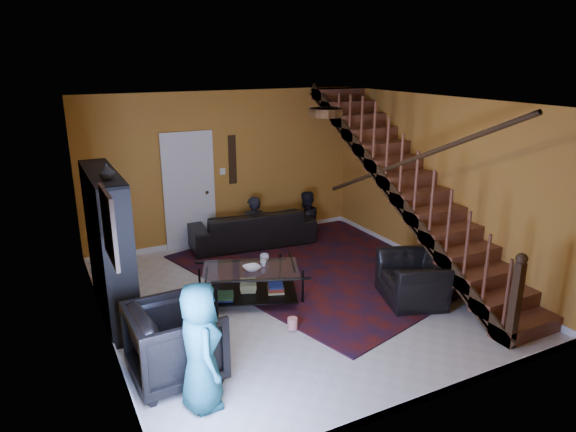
# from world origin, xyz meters

# --- Properties ---
(floor) EXTENTS (5.50, 5.50, 0.00)m
(floor) POSITION_xyz_m (0.00, 0.00, 0.00)
(floor) COLOR beige
(floor) RESTS_ON ground
(room) EXTENTS (5.50, 5.50, 5.50)m
(room) POSITION_xyz_m (-1.33, 1.33, 0.05)
(room) COLOR #AF6B27
(room) RESTS_ON ground
(staircase) EXTENTS (0.95, 5.02, 3.18)m
(staircase) POSITION_xyz_m (2.12, -0.00, 1.40)
(staircase) COLOR brown
(staircase) RESTS_ON floor
(bookshelf) EXTENTS (0.35, 1.80, 2.00)m
(bookshelf) POSITION_xyz_m (-2.40, 0.60, 0.96)
(bookshelf) COLOR black
(bookshelf) RESTS_ON floor
(door) EXTENTS (0.82, 0.05, 2.05)m
(door) POSITION_xyz_m (-0.70, 2.73, 1.02)
(door) COLOR silver
(door) RESTS_ON floor
(framed_picture) EXTENTS (0.04, 0.74, 0.74)m
(framed_picture) POSITION_xyz_m (-2.57, -0.90, 1.75)
(framed_picture) COLOR maroon
(framed_picture) RESTS_ON room
(wall_hanging) EXTENTS (0.14, 0.03, 0.90)m
(wall_hanging) POSITION_xyz_m (0.15, 2.73, 1.55)
(wall_hanging) COLOR black
(wall_hanging) RESTS_ON room
(ceiling_fixture) EXTENTS (0.40, 0.40, 0.10)m
(ceiling_fixture) POSITION_xyz_m (0.00, -0.80, 2.74)
(ceiling_fixture) COLOR #3F2814
(ceiling_fixture) RESTS_ON room
(rug) EXTENTS (4.82, 5.20, 0.02)m
(rug) POSITION_xyz_m (1.10, 0.81, 0.01)
(rug) COLOR #43100C
(rug) RESTS_ON floor
(sofa) EXTENTS (2.36, 1.12, 0.67)m
(sofa) POSITION_xyz_m (0.32, 2.30, 0.33)
(sofa) COLOR black
(sofa) RESTS_ON floor
(armchair_left) EXTENTS (0.97, 0.95, 0.86)m
(armchair_left) POSITION_xyz_m (-2.05, -1.16, 0.43)
(armchair_left) COLOR black
(armchair_left) RESTS_ON floor
(armchair_right) EXTENTS (1.15, 1.23, 0.66)m
(armchair_right) POSITION_xyz_m (1.50, -0.90, 0.33)
(armchair_right) COLOR black
(armchair_right) RESTS_ON floor
(person_adult_a) EXTENTS (0.53, 0.38, 1.36)m
(person_adult_a) POSITION_xyz_m (0.38, 2.35, 0.23)
(person_adult_a) COLOR black
(person_adult_a) RESTS_ON sofa
(person_adult_b) EXTENTS (0.71, 0.58, 1.32)m
(person_adult_b) POSITION_xyz_m (1.50, 2.35, 0.21)
(person_adult_b) COLOR black
(person_adult_b) RESTS_ON sofa
(person_child) EXTENTS (0.45, 0.67, 1.34)m
(person_child) POSITION_xyz_m (-1.95, -1.75, 0.67)
(person_child) COLOR #1C596C
(person_child) RESTS_ON armchair_left
(coffee_table) EXTENTS (1.53, 1.22, 0.51)m
(coffee_table) POSITION_xyz_m (-0.62, 0.12, 0.30)
(coffee_table) COLOR black
(coffee_table) RESTS_ON floor
(cup_a) EXTENTS (0.16, 0.16, 0.10)m
(cup_a) POSITION_xyz_m (-0.32, 0.31, 0.56)
(cup_a) COLOR #999999
(cup_a) RESTS_ON coffee_table
(cup_b) EXTENTS (0.10, 0.10, 0.09)m
(cup_b) POSITION_xyz_m (-0.42, 0.14, 0.55)
(cup_b) COLOR #999999
(cup_b) RESTS_ON coffee_table
(bowl) EXTENTS (0.25, 0.25, 0.06)m
(bowl) POSITION_xyz_m (-0.62, 0.08, 0.54)
(bowl) COLOR #999999
(bowl) RESTS_ON coffee_table
(vase) EXTENTS (0.18, 0.18, 0.19)m
(vase) POSITION_xyz_m (-2.41, 0.10, 2.10)
(vase) COLOR #999999
(vase) RESTS_ON bookshelf
(popcorn_bucket) EXTENTS (0.13, 0.13, 0.15)m
(popcorn_bucket) POSITION_xyz_m (-0.46, -0.85, 0.09)
(popcorn_bucket) COLOR red
(popcorn_bucket) RESTS_ON rug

